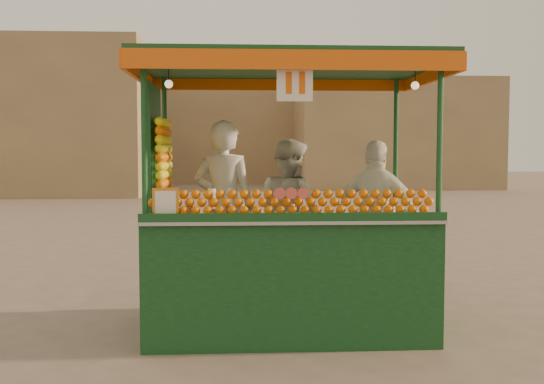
{
  "coord_description": "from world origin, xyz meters",
  "views": [
    {
      "loc": [
        -0.41,
        -6.2,
        1.76
      ],
      "look_at": [
        -0.06,
        0.05,
        1.34
      ],
      "focal_mm": 41.8,
      "sensor_mm": 36.0,
      "label": 1
    }
  ],
  "objects": [
    {
      "name": "building_left",
      "position": [
        -9.0,
        20.0,
        3.0
      ],
      "size": [
        10.0,
        6.0,
        6.0
      ],
      "primitive_type": "cube",
      "color": "#9D8359",
      "rests_on": "ground"
    },
    {
      "name": "building_right",
      "position": [
        7.0,
        24.0,
        2.5
      ],
      "size": [
        9.0,
        6.0,
        5.0
      ],
      "primitive_type": "cube",
      "color": "#9D8359",
      "rests_on": "ground"
    },
    {
      "name": "vendor_right",
      "position": [
        1.04,
        0.27,
        1.08
      ],
      "size": [
        0.98,
        0.8,
        1.56
      ],
      "rotation": [
        0.0,
        0.0,
        2.6
      ],
      "color": "white",
      "rests_on": "ground"
    },
    {
      "name": "vendor_left",
      "position": [
        -0.55,
        0.29,
        1.18
      ],
      "size": [
        0.73,
        0.58,
        1.76
      ],
      "rotation": [
        0.0,
        0.0,
        2.87
      ],
      "color": "silver",
      "rests_on": "ground"
    },
    {
      "name": "vendor_middle",
      "position": [
        0.15,
        0.48,
        1.09
      ],
      "size": [
        0.93,
        0.97,
        1.57
      ],
      "rotation": [
        0.0,
        0.0,
        2.23
      ],
      "color": "beige",
      "rests_on": "ground"
    },
    {
      "name": "ground",
      "position": [
        0.0,
        0.0,
        0.0
      ],
      "size": [
        90.0,
        90.0,
        0.0
      ],
      "primitive_type": "plane",
      "color": "brown",
      "rests_on": "ground"
    },
    {
      "name": "building_center",
      "position": [
        -2.0,
        30.0,
        3.5
      ],
      "size": [
        14.0,
        7.0,
        7.0
      ],
      "primitive_type": "cube",
      "color": "#9D8359",
      "rests_on": "ground"
    },
    {
      "name": "juice_cart",
      "position": [
        0.0,
        -0.15,
        0.86
      ],
      "size": [
        2.89,
        1.87,
        2.63
      ],
      "color": "#0F3718",
      "rests_on": "ground"
    }
  ]
}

